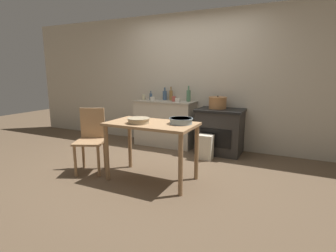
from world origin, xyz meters
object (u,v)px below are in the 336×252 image
(stock_pot, at_px, (218,103))
(chair, at_px, (91,138))
(work_table, at_px, (152,132))
(cup_mid_right, at_px, (177,100))
(mixing_bowl_small, at_px, (139,120))
(bottle_far_left, at_px, (188,95))
(cup_center_right, at_px, (144,97))
(stove, at_px, (220,131))
(bottle_left, at_px, (151,96))
(cup_right, at_px, (174,99))
(mixing_bowl_large, at_px, (181,121))
(bottle_center_left, at_px, (165,95))
(flour_sack, at_px, (205,147))
(cup_center, at_px, (152,99))
(bottle_mid_left, at_px, (171,95))

(stock_pot, bearing_deg, chair, -129.16)
(work_table, bearing_deg, cup_mid_right, 100.99)
(chair, xyz_separation_m, mixing_bowl_small, (0.84, -0.02, 0.33))
(bottle_far_left, height_order, cup_center_right, bottle_far_left)
(stove, relative_size, stock_pot, 2.51)
(bottle_left, relative_size, cup_center_right, 1.72)
(cup_right, bearing_deg, mixing_bowl_large, -62.41)
(stove, relative_size, bottle_left, 4.49)
(stock_pot, height_order, cup_center_right, stock_pot)
(chair, distance_m, bottle_center_left, 1.95)
(work_table, bearing_deg, stock_pot, 75.17)
(flour_sack, height_order, cup_right, cup_right)
(stove, relative_size, mixing_bowl_large, 2.66)
(cup_center, bearing_deg, flour_sack, -17.00)
(mixing_bowl_small, bearing_deg, cup_mid_right, 95.63)
(stock_pot, relative_size, cup_right, 3.33)
(stock_pot, distance_m, bottle_left, 1.39)
(stove, distance_m, stock_pot, 0.51)
(stove, height_order, cup_center_right, cup_center_right)
(cup_center, bearing_deg, mixing_bowl_small, -66.77)
(chair, xyz_separation_m, stock_pot, (1.40, 1.72, 0.41))
(stove, bearing_deg, stock_pot, 150.08)
(stove, distance_m, flour_sack, 0.51)
(cup_center_right, xyz_separation_m, cup_right, (0.67, -0.00, -0.00))
(work_table, distance_m, bottle_center_left, 1.94)
(stock_pot, bearing_deg, bottle_mid_left, 171.82)
(mixing_bowl_large, bearing_deg, work_table, -165.94)
(cup_right, bearing_deg, stock_pot, 1.42)
(bottle_left, distance_m, cup_right, 0.55)
(bottle_mid_left, distance_m, cup_center, 0.39)
(bottle_mid_left, bearing_deg, cup_center, -136.10)
(mixing_bowl_small, distance_m, bottle_far_left, 1.83)
(mixing_bowl_large, height_order, bottle_far_left, bottle_far_left)
(bottle_far_left, distance_m, bottle_mid_left, 0.40)
(stock_pot, xyz_separation_m, bottle_left, (-1.39, 0.05, 0.05))
(cup_mid_right, bearing_deg, cup_center, 178.51)
(bottle_far_left, bearing_deg, work_table, -84.69)
(chair, bearing_deg, flour_sack, 18.14)
(work_table, distance_m, stock_pot, 1.71)
(chair, distance_m, cup_right, 1.84)
(mixing_bowl_large, height_order, bottle_center_left, bottle_center_left)
(work_table, relative_size, flour_sack, 2.81)
(bottle_far_left, bearing_deg, mixing_bowl_small, -89.17)
(cup_mid_right, height_order, cup_right, cup_right)
(cup_center_right, bearing_deg, mixing_bowl_small, -61.01)
(bottle_mid_left, bearing_deg, bottle_far_left, -8.45)
(work_table, relative_size, bottle_far_left, 3.96)
(stove, xyz_separation_m, cup_center, (-1.33, -0.08, 0.53))
(chair, distance_m, cup_center, 1.66)
(stock_pot, bearing_deg, flour_sack, -96.02)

